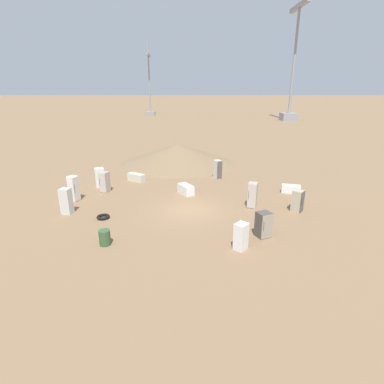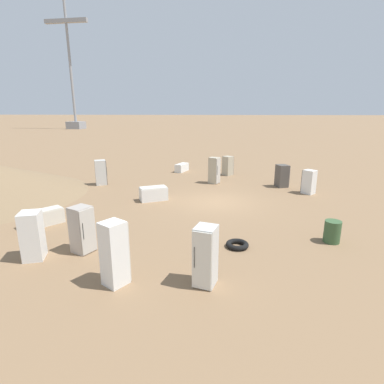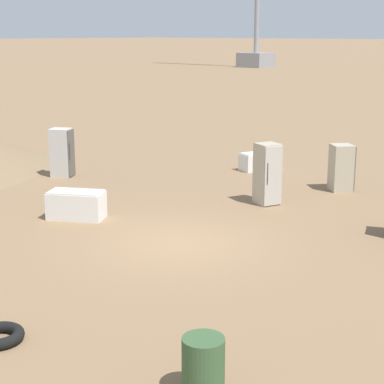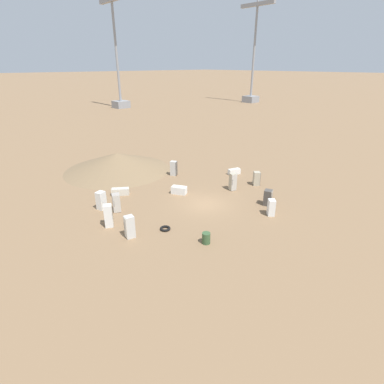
% 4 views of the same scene
% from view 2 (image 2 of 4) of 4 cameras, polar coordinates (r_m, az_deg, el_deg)
% --- Properties ---
extents(ground_plane, '(1000.00, 1000.00, 0.00)m').
position_cam_2_polar(ground_plane, '(16.69, 4.71, -1.87)').
color(ground_plane, '#846647').
extents(power_pylon_0, '(12.24, 4.20, 34.97)m').
position_cam_2_polar(power_pylon_0, '(96.60, -21.78, 17.58)').
color(power_pylon_0, gray).
rests_on(power_pylon_0, ground_plane).
extents(discarded_fridge_0, '(1.68, 1.40, 0.77)m').
position_cam_2_polar(discarded_fridge_0, '(16.99, -7.33, -0.30)').
color(discarded_fridge_0, white).
rests_on(discarded_fridge_0, ground_plane).
extents(discarded_fridge_1, '(0.82, 0.85, 1.90)m').
position_cam_2_polar(discarded_fridge_1, '(8.93, -14.54, -11.26)').
color(discarded_fridge_1, white).
rests_on(discarded_fridge_1, ground_plane).
extents(discarded_fridge_2, '(0.93, 0.94, 1.47)m').
position_cam_2_polar(discarded_fridge_2, '(20.68, 16.79, 2.95)').
color(discarded_fridge_2, '#4C4742').
rests_on(discarded_fridge_2, ground_plane).
extents(discarded_fridge_3, '(0.91, 0.85, 1.70)m').
position_cam_2_polar(discarded_fridge_3, '(21.29, -16.97, 3.57)').
color(discarded_fridge_3, silver).
rests_on(discarded_fridge_3, ground_plane).
extents(discarded_fridge_4, '(0.86, 0.84, 1.67)m').
position_cam_2_polar(discarded_fridge_4, '(11.29, -20.20, -6.71)').
color(discarded_fridge_4, '#A89E93').
rests_on(discarded_fridge_4, ground_plane).
extents(discarded_fridge_5, '(0.99, 1.58, 0.66)m').
position_cam_2_polar(discarded_fridge_5, '(25.13, -1.96, 4.68)').
color(discarded_fridge_5, white).
rests_on(discarded_fridge_5, ground_plane).
extents(discarded_fridge_6, '(0.84, 0.81, 1.81)m').
position_cam_2_polar(discarded_fridge_6, '(20.86, 4.26, 4.12)').
color(discarded_fridge_6, '#B2A88E').
rests_on(discarded_fridge_6, ground_plane).
extents(discarded_fridge_7, '(0.89, 0.88, 1.46)m').
position_cam_2_polar(discarded_fridge_7, '(19.48, 21.35, 1.80)').
color(discarded_fridge_7, white).
rests_on(discarded_fridge_7, ground_plane).
extents(discarded_fridge_8, '(0.71, 0.79, 1.77)m').
position_cam_2_polar(discarded_fridge_8, '(8.66, 2.55, -12.11)').
color(discarded_fridge_8, silver).
rests_on(discarded_fridge_8, ground_plane).
extents(discarded_fridge_9, '(1.49, 1.74, 0.70)m').
position_cam_2_polar(discarded_fridge_9, '(14.69, -26.55, -4.40)').
color(discarded_fridge_9, beige).
rests_on(discarded_fridge_9, ground_plane).
extents(discarded_fridge_10, '(0.94, 0.94, 1.49)m').
position_cam_2_polar(discarded_fridge_10, '(23.74, 6.85, 4.99)').
color(discarded_fridge_10, '#B2A88E').
rests_on(discarded_fridge_10, ground_plane).
extents(discarded_fridge_11, '(0.85, 0.94, 1.65)m').
position_cam_2_polar(discarded_fridge_11, '(11.46, -28.12, -7.32)').
color(discarded_fridge_11, white).
rests_on(discarded_fridge_11, ground_plane).
extents(scrap_tire, '(0.84, 0.84, 0.19)m').
position_cam_2_polar(scrap_tire, '(11.33, 8.61, -9.88)').
color(scrap_tire, black).
rests_on(scrap_tire, ground_plane).
extents(rusty_barrel, '(0.61, 0.61, 0.85)m').
position_cam_2_polar(rusty_barrel, '(12.66, 25.15, -6.84)').
color(rusty_barrel, '#385633').
rests_on(rusty_barrel, ground_plane).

